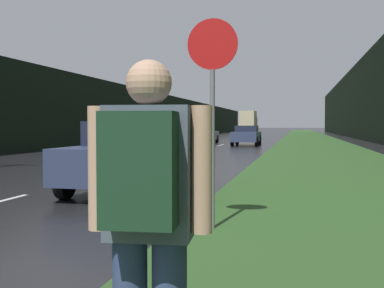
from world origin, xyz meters
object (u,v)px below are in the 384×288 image
(car_passing_far, at_px, (247,135))
(delivery_truck, at_px, (249,123))
(hitchhiker_with_backpack, at_px, (148,216))
(car_passing_near, at_px, (128,156))
(stop_sign, at_px, (212,99))
(car_oncoming, at_px, (204,134))

(car_passing_far, height_order, delivery_truck, delivery_truck)
(hitchhiker_with_backpack, xyz_separation_m, car_passing_near, (-2.99, 7.94, -0.25))
(hitchhiker_with_backpack, bearing_deg, car_passing_far, 90.59)
(car_passing_near, bearing_deg, car_passing_far, -90.00)
(car_passing_far, distance_m, delivery_truck, 41.26)
(stop_sign, distance_m, hitchhiker_with_backpack, 4.56)
(car_passing_near, bearing_deg, delivery_truck, -86.59)
(hitchhiker_with_backpack, relative_size, car_passing_far, 0.39)
(stop_sign, distance_m, delivery_truck, 70.21)
(car_passing_near, bearing_deg, stop_sign, 126.00)
(car_oncoming, bearing_deg, hitchhiker_with_backpack, -79.43)
(hitchhiker_with_backpack, bearing_deg, car_passing_near, 106.12)
(car_passing_far, bearing_deg, hitchhiker_with_backpack, 95.13)
(stop_sign, bearing_deg, car_oncoming, 101.19)
(stop_sign, height_order, hitchhiker_with_backpack, stop_sign)
(delivery_truck, bearing_deg, stop_sign, -84.70)
(car_oncoming, bearing_deg, car_passing_near, -82.31)
(stop_sign, relative_size, car_passing_far, 0.64)
(car_oncoming, distance_m, delivery_truck, 37.16)
(hitchhiker_with_backpack, relative_size, car_oncoming, 0.45)
(stop_sign, bearing_deg, car_passing_near, 126.00)
(hitchhiker_with_backpack, distance_m, car_passing_near, 8.49)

